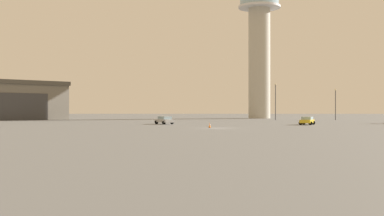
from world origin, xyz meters
name	(u,v)px	position (x,y,z in m)	size (l,w,h in m)	color
ground_plane	(217,128)	(0.00, 0.00, 0.00)	(400.00, 400.00, 0.00)	#60605E
control_tower	(259,40)	(14.44, 72.08, 22.33)	(11.91, 11.91, 40.71)	#B2AD9E
hangar	(2,100)	(-51.41, 53.33, 4.77)	(33.10, 32.93, 9.50)	#6B665B
car_silver	(164,120)	(-8.65, 18.05, 0.74)	(3.71, 4.49, 1.37)	#B7BABF
car_yellow	(307,120)	(15.64, 14.84, 0.74)	(3.20, 4.41, 1.37)	gold
light_post_east	(275,98)	(15.85, 51.18, 5.26)	(0.44, 0.44, 8.85)	#38383D
light_post_north	(335,101)	(30.00, 50.16, 4.54)	(0.44, 0.44, 7.48)	#38383D
traffic_cone_near_left	(210,125)	(-1.02, 1.30, 0.35)	(0.36, 0.36, 0.72)	black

